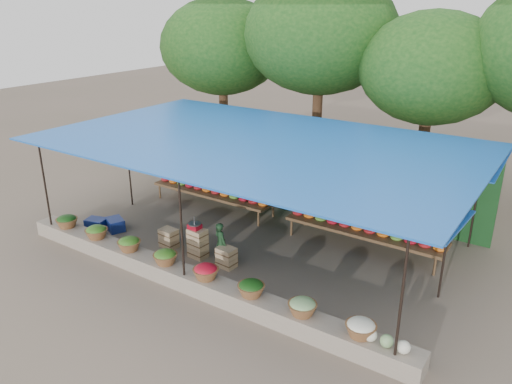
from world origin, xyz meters
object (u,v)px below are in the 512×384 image
Objects in this scene: vendor_seated at (221,243)px; crate_counter at (197,246)px; blue_crate_front at (96,224)px; blue_crate_back at (115,224)px; weighing_scale at (195,226)px.

crate_counter is at bearing 27.26° from vendor_seated.
vendor_seated reaches higher than blue_crate_front.
vendor_seated reaches higher than blue_crate_back.
blue_crate_front is (-3.39, -0.36, -0.69)m from weighing_scale.
weighing_scale reaches higher than blue_crate_front.
blue_crate_back is at bearing 14.38° from blue_crate_front.
vendor_seated reaches higher than crate_counter.
blue_crate_back is (-3.64, -0.17, -0.36)m from vendor_seated.
weighing_scale is 2.99m from blue_crate_back.
blue_crate_back is (-2.91, -0.08, -0.68)m from weighing_scale.
blue_crate_back reaches higher than blue_crate_front.
blue_crate_back is at bearing 21.98° from vendor_seated.
blue_crate_front is 0.55m from blue_crate_back.
crate_counter is 4.36× the size of blue_crate_front.
crate_counter is 3.46m from blue_crate_front.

